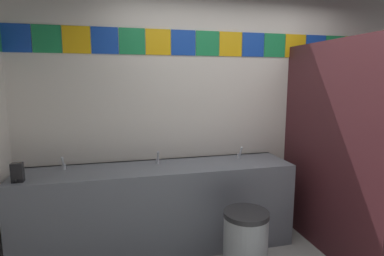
% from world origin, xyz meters
% --- Properties ---
extents(wall_back, '(4.38, 0.09, 2.61)m').
position_xyz_m(wall_back, '(-0.00, 1.50, 1.31)').
color(wall_back, silver).
rests_on(wall_back, ground_plane).
extents(vanity_counter, '(2.63, 0.57, 0.84)m').
position_xyz_m(vanity_counter, '(-0.82, 1.18, 0.43)').
color(vanity_counter, slate).
rests_on(vanity_counter, ground_plane).
extents(faucet_left, '(0.04, 0.10, 0.14)m').
position_xyz_m(faucet_left, '(-1.70, 1.27, 0.89)').
color(faucet_left, silver).
rests_on(faucet_left, vanity_counter).
extents(faucet_center, '(0.04, 0.10, 0.14)m').
position_xyz_m(faucet_center, '(-0.82, 1.27, 0.89)').
color(faucet_center, silver).
rests_on(faucet_center, vanity_counter).
extents(faucet_right, '(0.04, 0.10, 0.14)m').
position_xyz_m(faucet_right, '(0.05, 1.27, 0.89)').
color(faucet_right, silver).
rests_on(faucet_right, vanity_counter).
extents(soap_dispenser, '(0.09, 0.09, 0.16)m').
position_xyz_m(soap_dispenser, '(-2.02, 1.01, 0.92)').
color(soap_dispenser, black).
rests_on(soap_dispenser, vanity_counter).
extents(stall_divider, '(0.92, 1.44, 2.03)m').
position_xyz_m(stall_divider, '(0.88, 0.49, 1.02)').
color(stall_divider, '#471E23').
rests_on(stall_divider, ground_plane).
extents(toilet, '(0.39, 0.49, 0.74)m').
position_xyz_m(toilet, '(1.31, 1.06, 0.30)').
color(toilet, white).
rests_on(toilet, ground_plane).
extents(trash_bin, '(0.38, 0.38, 0.60)m').
position_xyz_m(trash_bin, '(-0.20, 0.51, 0.30)').
color(trash_bin, '#999EA3').
rests_on(trash_bin, ground_plane).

